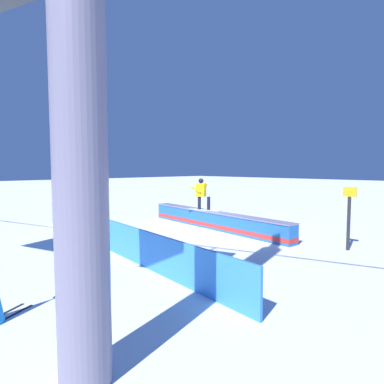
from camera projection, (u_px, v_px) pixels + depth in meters
The scene contains 5 objects.
ground_plane at pixel (214, 228), 13.65m from camera, with size 120.00×120.00×0.00m, color white.
grind_box at pixel (214, 221), 13.63m from camera, with size 7.86×1.39×0.72m.
snowboarder at pixel (202, 193), 14.10m from camera, with size 1.55×0.74×1.38m.
safety_fence at pixel (108, 234), 10.17m from camera, with size 12.34×0.06×0.95m, color #3689EC.
trail_marker at pixel (349, 216), 10.00m from camera, with size 0.40×0.10×1.97m.
Camera 1 is at (-9.06, 10.05, 2.57)m, focal length 30.27 mm.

